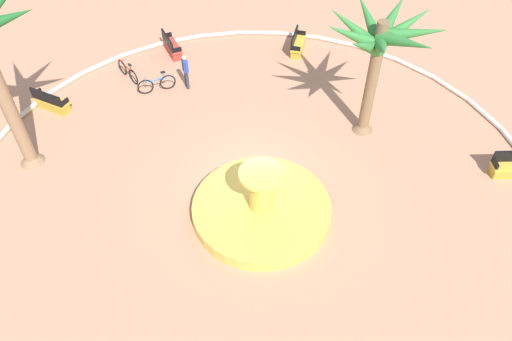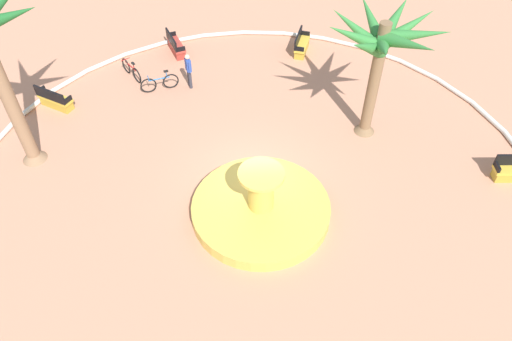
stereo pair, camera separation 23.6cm
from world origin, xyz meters
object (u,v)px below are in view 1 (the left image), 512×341
bench_north (298,45)px  bicycle_by_lamppost (128,72)px  bench_southeast (172,47)px  palm_tree_by_curb (380,44)px  fountain (262,208)px  person_cyclist_helmet (186,70)px  bicycle_red_frame (157,84)px  bench_east (52,103)px

bench_north → bicycle_by_lamppost: (8.02, 1.70, 0.04)m
bench_north → bench_southeast: same height
palm_tree_by_curb → bicycle_by_lamppost: 11.38m
bench_north → palm_tree_by_curb: bearing=106.9°
bicycle_by_lamppost → palm_tree_by_curb: bearing=156.0°
fountain → bench_southeast: 11.01m
bicycle_by_lamppost → person_cyclist_helmet: size_ratio=0.86×
bicycle_red_frame → person_cyclist_helmet: bearing=-172.6°
bench_north → bicycle_red_frame: (6.65, 2.77, 0.04)m
person_cyclist_helmet → fountain: bearing=109.6°
bench_north → bicycle_by_lamppost: bearing=12.0°
bench_north → person_cyclist_helmet: (5.33, 2.60, 0.58)m
bench_north → bench_southeast: (6.11, -0.28, 0.00)m
bench_east → bicycle_by_lamppost: 3.61m
palm_tree_by_curb → bench_north: (1.85, -6.08, -3.62)m
bench_southeast → bicycle_red_frame: 3.09m
fountain → bench_north: size_ratio=2.83×
person_cyclist_helmet → bench_southeast: bearing=-74.7°
bench_north → bicycle_by_lamppost: 8.20m
bench_east → bicycle_red_frame: bearing=-167.4°
bench_east → bicycle_red_frame: 4.45m
bench_southeast → bicycle_red_frame: bearing=80.1°
palm_tree_by_curb → bench_north: size_ratio=3.03×
bench_east → bicycle_by_lamppost: bench_east is taller
bench_southeast → bicycle_by_lamppost: bench_southeast is taller
bench_north → fountain: bearing=75.4°
bench_southeast → bench_east: bearing=39.5°
fountain → bench_southeast: (3.48, -10.44, 0.05)m
fountain → person_cyclist_helmet: bearing=-70.4°
bicycle_red_frame → bicycle_by_lamppost: 1.74m
fountain → bench_north: bearing=-104.6°
bicycle_red_frame → bench_north: bearing=-157.4°
bench_southeast → bicycle_by_lamppost: bearing=46.1°
bench_east → bench_southeast: (-4.88, -4.02, 0.00)m
palm_tree_by_curb → bench_southeast: bearing=-38.6°
bench_north → person_cyclist_helmet: bearing=26.0°
person_cyclist_helmet → palm_tree_by_curb: bearing=154.1°
bench_north → bicycle_red_frame: size_ratio=1.01×
bench_north → person_cyclist_helmet: 5.96m
bench_east → bench_north: 11.61m
bench_east → person_cyclist_helmet: bearing=-168.6°
bicycle_by_lamppost → bench_east: bearing=34.5°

